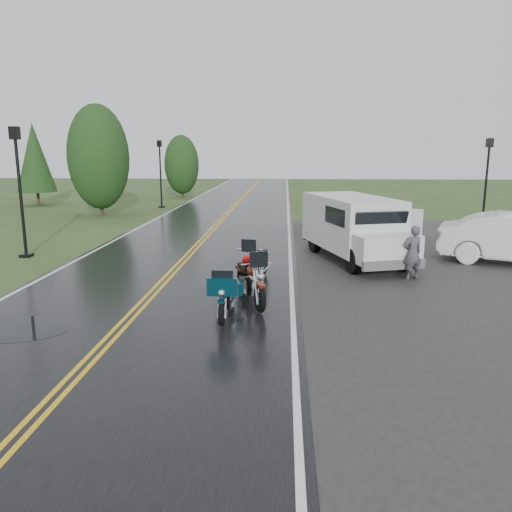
{
  "coord_description": "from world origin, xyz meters",
  "views": [
    {
      "loc": [
        3.58,
        -11.46,
        3.84
      ],
      "look_at": [
        2.8,
        2.0,
        1.0
      ],
      "focal_mm": 35.0,
      "sensor_mm": 36.0,
      "label": 1
    }
  ],
  "objects_px": {
    "motorcycle_teal": "(222,301)",
    "lamp_post_far_right": "(486,185)",
    "motorcycle_silver": "(248,267)",
    "lamp_post_far_left": "(161,174)",
    "van_white": "(354,239)",
    "lamp_post_near_left": "(20,193)",
    "person_at_van": "(413,254)",
    "motorcycle_red": "(260,286)"
  },
  "relations": [
    {
      "from": "person_at_van",
      "to": "lamp_post_far_left",
      "type": "xyz_separation_m",
      "value": [
        -12.42,
        19.26,
        1.49
      ]
    },
    {
      "from": "motorcycle_red",
      "to": "van_white",
      "type": "height_order",
      "value": "van_white"
    },
    {
      "from": "lamp_post_far_left",
      "to": "motorcycle_silver",
      "type": "bearing_deg",
      "value": -70.03
    },
    {
      "from": "motorcycle_teal",
      "to": "lamp_post_near_left",
      "type": "relative_size",
      "value": 0.44
    },
    {
      "from": "van_white",
      "to": "lamp_post_far_right",
      "type": "height_order",
      "value": "lamp_post_far_right"
    },
    {
      "from": "van_white",
      "to": "lamp_post_near_left",
      "type": "distance_m",
      "value": 11.97
    },
    {
      "from": "motorcycle_silver",
      "to": "motorcycle_teal",
      "type": "bearing_deg",
      "value": -84.17
    },
    {
      "from": "motorcycle_red",
      "to": "motorcycle_silver",
      "type": "height_order",
      "value": "motorcycle_red"
    },
    {
      "from": "van_white",
      "to": "lamp_post_far_left",
      "type": "height_order",
      "value": "lamp_post_far_left"
    },
    {
      "from": "motorcycle_red",
      "to": "lamp_post_far_left",
      "type": "xyz_separation_m",
      "value": [
        -7.99,
        22.84,
        1.59
      ]
    },
    {
      "from": "motorcycle_silver",
      "to": "lamp_post_far_left",
      "type": "relative_size",
      "value": 0.5
    },
    {
      "from": "motorcycle_teal",
      "to": "person_at_van",
      "type": "xyz_separation_m",
      "value": [
        5.21,
        4.53,
        0.2
      ]
    },
    {
      "from": "motorcycle_silver",
      "to": "van_white",
      "type": "distance_m",
      "value": 3.87
    },
    {
      "from": "lamp_post_near_left",
      "to": "lamp_post_far_right",
      "type": "relative_size",
      "value": 1.06
    },
    {
      "from": "lamp_post_near_left",
      "to": "lamp_post_far_left",
      "type": "bearing_deg",
      "value": 86.58
    },
    {
      "from": "motorcycle_teal",
      "to": "van_white",
      "type": "relative_size",
      "value": 0.36
    },
    {
      "from": "person_at_van",
      "to": "motorcycle_teal",
      "type": "bearing_deg",
      "value": 17.26
    },
    {
      "from": "motorcycle_silver",
      "to": "person_at_van",
      "type": "relative_size",
      "value": 1.42
    },
    {
      "from": "motorcycle_red",
      "to": "lamp_post_far_right",
      "type": "height_order",
      "value": "lamp_post_far_right"
    },
    {
      "from": "lamp_post_far_right",
      "to": "lamp_post_far_left",
      "type": "bearing_deg",
      "value": 152.11
    },
    {
      "from": "motorcycle_silver",
      "to": "lamp_post_near_left",
      "type": "distance_m",
      "value": 9.64
    },
    {
      "from": "motorcycle_silver",
      "to": "person_at_van",
      "type": "bearing_deg",
      "value": 29.47
    },
    {
      "from": "motorcycle_teal",
      "to": "lamp_post_far_left",
      "type": "bearing_deg",
      "value": 107.7
    },
    {
      "from": "van_white",
      "to": "lamp_post_far_left",
      "type": "relative_size",
      "value": 1.27
    },
    {
      "from": "van_white",
      "to": "motorcycle_teal",
      "type": "bearing_deg",
      "value": -141.02
    },
    {
      "from": "motorcycle_teal",
      "to": "lamp_post_far_right",
      "type": "xyz_separation_m",
      "value": [
        10.93,
        14.2,
        1.63
      ]
    },
    {
      "from": "motorcycle_teal",
      "to": "lamp_post_far_left",
      "type": "distance_m",
      "value": 24.92
    },
    {
      "from": "van_white",
      "to": "lamp_post_far_left",
      "type": "distance_m",
      "value": 21.54
    },
    {
      "from": "motorcycle_red",
      "to": "lamp_post_near_left",
      "type": "relative_size",
      "value": 0.51
    },
    {
      "from": "motorcycle_teal",
      "to": "person_at_van",
      "type": "height_order",
      "value": "person_at_van"
    },
    {
      "from": "van_white",
      "to": "lamp_post_near_left",
      "type": "bearing_deg",
      "value": 153.77
    },
    {
      "from": "motorcycle_red",
      "to": "person_at_van",
      "type": "relative_size",
      "value": 1.49
    },
    {
      "from": "motorcycle_red",
      "to": "motorcycle_teal",
      "type": "distance_m",
      "value": 1.24
    },
    {
      "from": "lamp_post_near_left",
      "to": "person_at_van",
      "type": "bearing_deg",
      "value": -11.05
    },
    {
      "from": "motorcycle_red",
      "to": "lamp_post_far_right",
      "type": "distance_m",
      "value": 16.75
    },
    {
      "from": "motorcycle_red",
      "to": "person_at_van",
      "type": "xyz_separation_m",
      "value": [
        4.43,
        3.57,
        0.1
      ]
    },
    {
      "from": "motorcycle_teal",
      "to": "lamp_post_far_right",
      "type": "bearing_deg",
      "value": 53.24
    },
    {
      "from": "motorcycle_red",
      "to": "lamp_post_near_left",
      "type": "xyz_separation_m",
      "value": [
        -8.99,
        6.19,
        1.65
      ]
    },
    {
      "from": "motorcycle_silver",
      "to": "lamp_post_far_right",
      "type": "xyz_separation_m",
      "value": [
        10.59,
        11.17,
        1.56
      ]
    },
    {
      "from": "person_at_van",
      "to": "lamp_post_near_left",
      "type": "bearing_deg",
      "value": -34.8
    },
    {
      "from": "motorcycle_teal",
      "to": "lamp_post_far_right",
      "type": "distance_m",
      "value": 17.99
    },
    {
      "from": "motorcycle_teal",
      "to": "person_at_van",
      "type": "distance_m",
      "value": 6.91
    }
  ]
}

